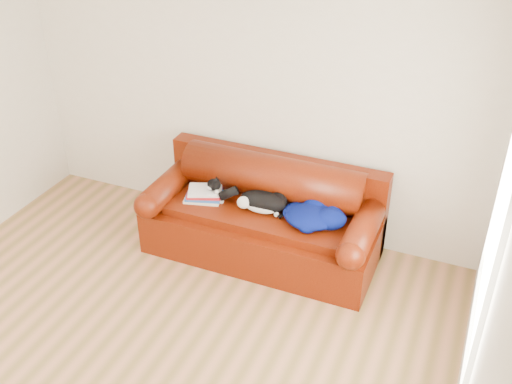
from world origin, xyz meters
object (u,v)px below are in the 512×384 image
book_stack (204,194)px  blanket (313,215)px  sofa_base (262,231)px  cat (262,202)px

book_stack → blanket: (1.04, 0.02, 0.02)m
sofa_base → cat: size_ratio=3.39×
sofa_base → book_stack: 0.63m
book_stack → blanket: blanket is taller
sofa_base → book_stack: size_ratio=5.53×
blanket → book_stack: bearing=-179.1°
cat → blanket: cat is taller
sofa_base → cat: cat is taller
book_stack → cat: 0.57m
cat → blanket: size_ratio=0.95×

